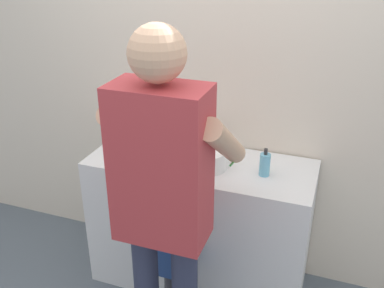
{
  "coord_description": "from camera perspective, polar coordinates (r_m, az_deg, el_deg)",
  "views": [
    {
      "loc": [
        0.73,
        -1.87,
        2.08
      ],
      "look_at": [
        0.0,
        0.15,
        1.07
      ],
      "focal_mm": 40.5,
      "sensor_mm": 36.0,
      "label": 1
    }
  ],
  "objects": [
    {
      "name": "soap_bottle",
      "position": [
        2.45,
        9.56,
        -2.66
      ],
      "size": [
        0.06,
        0.06,
        0.17
      ],
      "color": "#66B2D1",
      "rests_on": "vanity_cabinet"
    },
    {
      "name": "sink_basin",
      "position": [
        2.54,
        0.99,
        -1.43
      ],
      "size": [
        0.35,
        0.35,
        0.11
      ],
      "color": "white",
      "rests_on": "vanity_cabinet"
    },
    {
      "name": "faucet",
      "position": [
        2.72,
        2.47,
        0.95
      ],
      "size": [
        0.18,
        0.14,
        0.18
      ],
      "color": "#B7BABF",
      "rests_on": "vanity_cabinet"
    },
    {
      "name": "back_wall",
      "position": [
        2.7,
        3.44,
        9.41
      ],
      "size": [
        4.4,
        0.08,
        2.7
      ],
      "color": "beige",
      "rests_on": "ground"
    },
    {
      "name": "toothbrush_cup",
      "position": [
        2.7,
        -6.95,
        -0.02
      ],
      "size": [
        0.07,
        0.07,
        0.21
      ],
      "color": "#D86666",
      "rests_on": "vanity_cabinet"
    },
    {
      "name": "vanity_cabinet",
      "position": [
        2.82,
        1.05,
        -10.39
      ],
      "size": [
        1.35,
        0.54,
        0.89
      ],
      "primitive_type": "cube",
      "color": "white",
      "rests_on": "ground"
    },
    {
      "name": "adult_parent",
      "position": [
        1.95,
        -3.79,
        -5.59
      ],
      "size": [
        0.56,
        0.59,
        1.81
      ],
      "color": "#2D334C",
      "rests_on": "ground"
    },
    {
      "name": "child_toddler",
      "position": [
        2.49,
        -2.03,
        -14.68
      ],
      "size": [
        0.25,
        0.25,
        0.81
      ],
      "color": "#47474C",
      "rests_on": "ground"
    }
  ]
}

